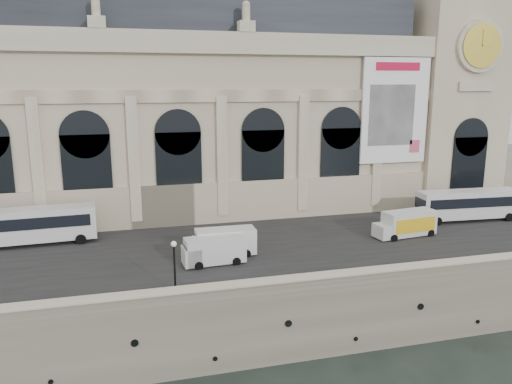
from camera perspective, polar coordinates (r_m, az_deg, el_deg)
ground at (r=42.65m, az=0.94°, el=-19.39°), size 260.00×260.00×0.00m
quay at (r=73.21m, az=-6.54°, el=-3.11°), size 160.00×70.00×6.00m
street at (r=52.51m, az=-3.22°, el=-5.87°), size 160.00×24.00×0.06m
parapet at (r=40.10m, az=0.74°, el=-10.88°), size 160.00×1.40×1.21m
museum at (r=65.91m, az=-11.58°, el=9.76°), size 69.00×18.70×29.10m
clock_pavilion at (r=76.66m, az=20.60°, el=12.34°), size 13.00×14.72×36.70m
bus_left at (r=56.37m, az=-24.47°, el=-3.45°), size 13.23×3.58×3.86m
bus_right at (r=65.61m, az=23.09°, el=-1.26°), size 12.89×3.65×3.75m
van_b at (r=46.43m, az=-5.15°, el=-6.72°), size 5.86×2.69×2.55m
van_c at (r=48.56m, az=-3.94°, el=-5.76°), size 6.02×2.59×2.66m
box_truck at (r=56.79m, az=16.76°, el=-3.51°), size 7.25×3.21×2.83m
lamp_right at (r=40.29m, az=-9.28°, el=-8.54°), size 0.45×0.45×4.38m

